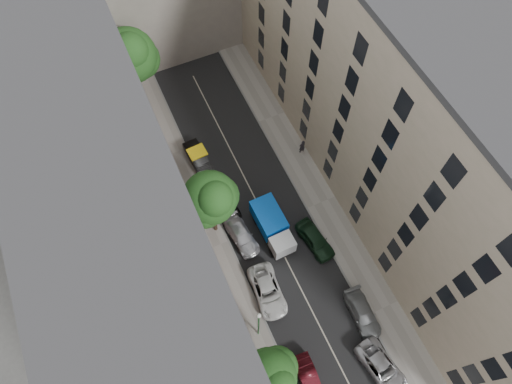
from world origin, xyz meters
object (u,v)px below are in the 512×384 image
tarp_truck (272,226)px  car_left_1 (309,379)px  car_left_3 (241,235)px  tree_far (131,58)px  car_right_1 (363,313)px  car_right_2 (315,239)px  tree_near (271,378)px  lamp_post (259,323)px  pedestrian (302,146)px  tree_mid (212,199)px  car_right_0 (382,367)px  car_left_5 (198,158)px  car_left_4 (226,203)px  car_left_2 (268,291)px

tarp_truck → car_left_1: bearing=-103.9°
tarp_truck → car_left_3: tarp_truck is taller
car_left_1 → tree_far: tree_far is taller
tree_far → car_right_1: bearing=-71.7°
car_right_2 → tree_near: tree_near is taller
car_right_2 → lamp_post: lamp_post is taller
tarp_truck → tree_near: (-5.75, -11.64, 3.42)m
tree_far → tarp_truck: bearing=-72.6°
car_left_1 → pedestrian: (9.20, 19.26, 0.41)m
lamp_post → tree_mid: bearing=87.7°
car_right_0 → tree_mid: tree_mid is taller
car_left_5 → tree_far: (-2.57, 9.25, 6.05)m
tree_mid → car_right_0: bearing=-66.1°
car_left_4 → tree_far: (-3.18, 14.85, 6.10)m
car_left_2 → pedestrian: bearing=56.6°
car_left_3 → car_right_0: car_right_0 is taller
tarp_truck → car_left_5: 10.39m
tree_near → tree_mid: bearing=84.8°
car_left_2 → car_right_2: (5.85, 2.49, 0.05)m
car_right_2 → pedestrian: bearing=61.3°
car_left_3 → car_right_2: 6.62m
car_left_1 → car_left_2: (0.00, 7.60, 0.04)m
tree_far → tree_mid: bearing=-85.0°
car_left_3 → car_right_2: car_right_2 is taller
car_left_5 → car_right_2: (6.47, -12.31, 0.02)m
tree_mid → tree_far: (-1.48, 16.77, 0.60)m
car_left_1 → tarp_truck: bearing=81.3°
tree_near → tree_mid: tree_mid is taller
tarp_truck → car_right_1: size_ratio=1.24×
car_left_2 → tree_near: size_ratio=0.72×
car_left_1 → car_left_2: 7.60m
tarp_truck → car_left_3: size_ratio=1.23×
tree_mid → tree_near: bearing=-95.2°
car_left_2 → car_right_1: bearing=-32.8°
car_left_3 → tree_mid: bearing=128.5°
car_left_2 → car_left_3: size_ratio=1.12×
car_right_0 → car_right_2: bearing=80.3°
car_left_5 → car_right_0: size_ratio=0.92×
car_right_1 → lamp_post: lamp_post is taller
car_left_3 → tree_far: 19.69m
car_left_1 → car_left_3: bearing=93.8°
car_left_4 → car_left_5: 5.63m
car_right_1 → lamp_post: (-8.51, 2.20, 3.52)m
car_left_3 → car_right_0: bearing=-76.2°
car_left_3 → car_right_2: bearing=-34.9°
car_left_2 → car_left_3: 5.60m
car_left_5 → tree_far: size_ratio=0.45×
car_left_5 → tree_mid: tree_mid is taller
car_right_0 → tree_mid: size_ratio=0.54×
car_left_4 → lamp_post: size_ratio=0.61×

